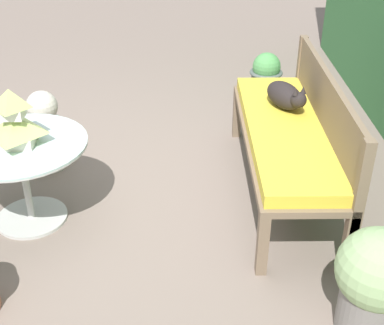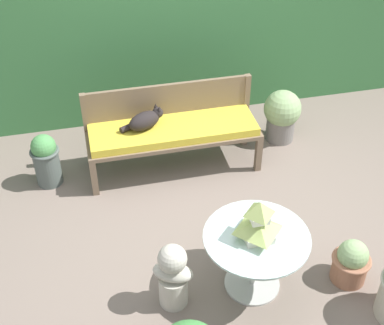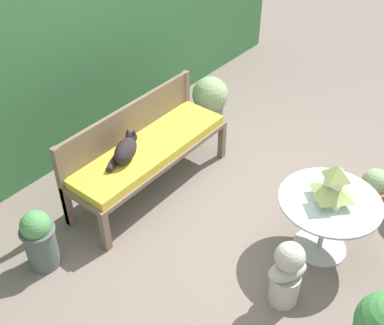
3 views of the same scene
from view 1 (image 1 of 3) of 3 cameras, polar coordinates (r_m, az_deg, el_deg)
ground at (r=3.51m, az=-5.81°, el=-4.70°), size 30.00×30.00×0.00m
garden_bench at (r=3.48m, az=9.88°, el=2.89°), size 1.67×0.52×0.50m
bench_backrest at (r=3.45m, az=14.08°, el=5.47°), size 1.67×0.06×0.82m
cat at (r=3.65m, az=9.96°, el=7.04°), size 0.44×0.29×0.20m
patio_table at (r=3.30m, az=-17.74°, el=0.27°), size 0.80×0.80×0.54m
pagoda_birdhouse at (r=3.19m, az=-18.45°, el=4.23°), size 0.28×0.28×0.34m
garden_bust at (r=3.91m, az=-15.35°, el=3.36°), size 0.35×0.29×0.59m
potted_plant_path_edge at (r=4.64m, az=7.83°, el=8.42°), size 0.28×0.28×0.55m
potted_plant_hedge_corner at (r=2.64m, az=19.03°, el=-11.89°), size 0.39×0.39×0.57m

